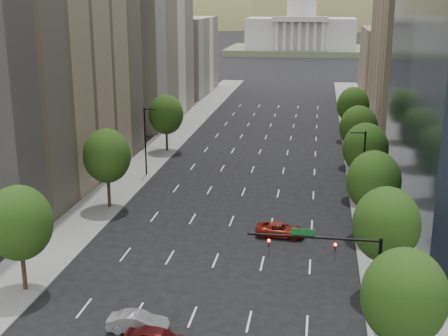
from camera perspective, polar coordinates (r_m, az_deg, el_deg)
The scene contains 22 objects.
sidewalk_left at distance 76.23m, azimuth -9.79°, elevation -1.61°, with size 6.00×200.00×0.15m, color slate.
sidewalk_right at distance 72.71m, azimuth 14.08°, elevation -2.72°, with size 6.00×200.00×0.15m, color slate.
midrise_cream_left at distance 116.81m, azimuth -7.90°, elevation 13.14°, with size 14.00×30.00×35.00m, color beige.
filler_left at distance 149.23m, azimuth -4.10°, elevation 10.51°, with size 14.00×26.00×18.00m, color beige.
parking_tan_right at distance 110.30m, azimuth 17.91°, elevation 11.10°, with size 14.00×30.00×30.00m, color #8C7759.
filler_right at distance 143.50m, azimuth 15.75°, elevation 9.36°, with size 14.00×26.00×16.00m, color #8C7759.
tree_right_0 at distance 38.29m, azimuth 16.62°, elevation -11.53°, with size 5.20×5.20×8.39m.
tree_right_1 at distance 48.15m, azimuth 15.04°, elevation -5.20°, with size 5.20×5.20×8.75m.
tree_right_2 at distance 59.52m, azimuth 13.92°, elevation -1.24°, with size 5.20×5.20×8.61m.
tree_right_3 at distance 70.99m, azimuth 13.18°, elevation 1.78°, with size 5.20×5.20×8.89m.
tree_right_4 at distance 84.72m, azimuth 12.55°, elevation 3.75°, with size 5.20×5.20×8.46m.
tree_right_5 at distance 100.36m, azimuth 12.06°, elevation 5.78°, with size 5.20×5.20×8.75m.
tree_left_0 at distance 49.50m, azimuth -18.73°, elevation -4.92°, with size 5.20×5.20×8.75m.
tree_left_1 at distance 66.90m, azimuth -10.96°, elevation 1.13°, with size 5.20×5.20×8.97m.
tree_left_2 at distance 91.23m, azimuth -5.48°, elevation 5.04°, with size 5.20×5.20×8.68m.
streetlight_rn at distance 66.39m, azimuth 12.92°, elevation -0.10°, with size 1.70×0.20×9.00m.
streetlight_ln at distance 78.98m, azimuth -7.38°, elevation 2.69°, with size 1.70×0.20×9.00m.
traffic_signal at distance 42.54m, azimuth 11.07°, elevation -8.62°, with size 9.12×0.40×7.38m.
capitol at distance 259.02m, azimuth 7.25°, elevation 12.54°, with size 60.00×40.00×35.20m.
foothills at distance 611.73m, azimuth 11.54°, elevation 9.78°, with size 720.00×413.00×263.00m.
car_silver at distance 43.93m, azimuth -8.11°, elevation -14.19°, with size 1.48×4.26×1.40m, color #9C9CA1.
car_red_far at distance 59.61m, azimuth 5.32°, elevation -5.83°, with size 2.21×4.79×1.33m, color maroon.
Camera 1 is at (8.47, -8.80, 22.51)m, focal length 48.54 mm.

